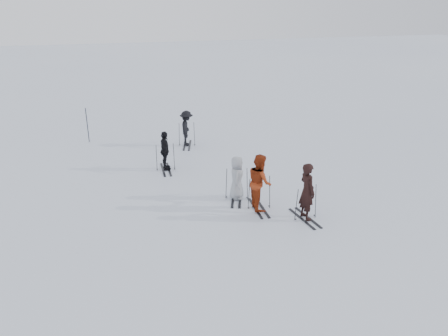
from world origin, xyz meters
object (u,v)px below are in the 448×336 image
object	(u,v)px
skier_grey	(237,178)
skier_uphill_left	(165,151)
skier_near_dark	(307,192)
skier_uphill_far	(187,129)
piste_marker	(87,125)
skier_red	(260,182)

from	to	relation	value
skier_grey	skier_uphill_left	world-z (taller)	skier_uphill_left
skier_near_dark	skier_uphill_far	distance (m)	8.81
skier_uphill_left	skier_uphill_far	size ratio (longest dim) A/B	0.96
skier_uphill_left	piste_marker	size ratio (longest dim) A/B	0.96
skier_near_dark	piste_marker	distance (m)	12.53
skier_grey	piste_marker	world-z (taller)	piste_marker
skier_uphill_far	skier_red	bearing A→B (deg)	-157.30
piste_marker	skier_near_dark	bearing A→B (deg)	-56.56
skier_near_dark	skier_grey	distance (m)	2.70
skier_uphill_far	skier_grey	bearing A→B (deg)	-160.56
skier_uphill_left	skier_uphill_far	world-z (taller)	skier_uphill_far
skier_near_dark	skier_uphill_left	xyz separation A→B (m)	(-3.76, 5.58, -0.13)
skier_near_dark	skier_grey	bearing A→B (deg)	33.11
skier_grey	piste_marker	distance (m)	9.86
skier_grey	skier_near_dark	bearing A→B (deg)	-120.75
skier_grey	skier_uphill_far	world-z (taller)	skier_uphill_far
skier_uphill_left	skier_red	bearing A→B (deg)	-147.61
piste_marker	skier_red	bearing A→B (deg)	-58.62
skier_grey	piste_marker	size ratio (longest dim) A/B	0.92
skier_near_dark	skier_red	xyz separation A→B (m)	(-1.21, 1.12, 0.01)
skier_uphill_left	skier_uphill_far	bearing A→B (deg)	-24.36
piste_marker	skier_grey	bearing A→B (deg)	-58.23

